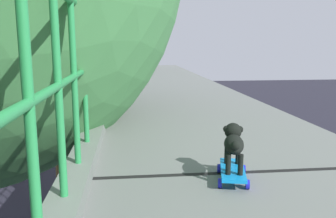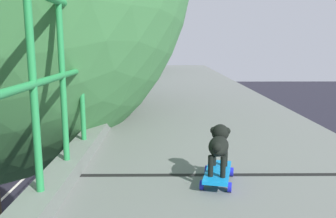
{
  "view_description": "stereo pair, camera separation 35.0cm",
  "coord_description": "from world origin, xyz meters",
  "views": [
    {
      "loc": [
        0.13,
        -1.06,
        6.39
      ],
      "look_at": [
        0.51,
        2.36,
        5.75
      ],
      "focal_mm": 37.4,
      "sensor_mm": 36.0,
      "label": 1
    },
    {
      "loc": [
        0.47,
        -1.08,
        6.39
      ],
      "look_at": [
        0.51,
        2.36,
        5.75
      ],
      "focal_mm": 37.4,
      "sensor_mm": 36.0,
      "label": 2
    }
  ],
  "objects": [
    {
      "name": "small_dog",
      "position": [
        0.85,
        1.26,
        5.71
      ],
      "size": [
        0.2,
        0.39,
        0.3
      ],
      "color": "black",
      "rests_on": "toy_skateboard"
    },
    {
      "name": "roadside_tree_farthest",
      "position": [
        -2.11,
        19.54,
        6.83
      ],
      "size": [
        4.25,
        4.25,
        8.68
      ],
      "color": "brown",
      "rests_on": "ground"
    },
    {
      "name": "toy_skateboard",
      "position": [
        0.85,
        1.24,
        5.5
      ],
      "size": [
        0.28,
        0.47,
        0.09
      ],
      "color": "#1082D9",
      "rests_on": "overpass_deck"
    },
    {
      "name": "roadside_tree_far",
      "position": [
        -2.37,
        11.59,
        6.91
      ],
      "size": [
        4.69,
        4.69,
        9.0
      ],
      "color": "brown",
      "rests_on": "ground"
    }
  ]
}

